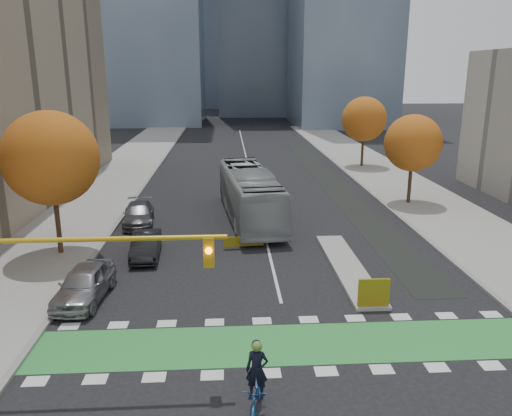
{
  "coord_description": "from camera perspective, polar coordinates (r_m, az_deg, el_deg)",
  "views": [
    {
      "loc": [
        -2.37,
        -15.63,
        10.19
      ],
      "look_at": [
        -0.83,
        10.58,
        3.0
      ],
      "focal_mm": 35.0,
      "sensor_mm": 36.0,
      "label": 1
    }
  ],
  "objects": [
    {
      "name": "ground",
      "position": [
        18.81,
        4.63,
        -17.55
      ],
      "size": [
        300.0,
        300.0,
        0.0
      ],
      "primitive_type": "plane",
      "color": "black",
      "rests_on": "ground"
    },
    {
      "name": "sidewalk_west",
      "position": [
        38.68,
        -19.97,
        -0.79
      ],
      "size": [
        7.0,
        120.0,
        0.15
      ],
      "primitive_type": "cube",
      "color": "gray",
      "rests_on": "ground"
    },
    {
      "name": "sidewalk_east",
      "position": [
        40.3,
        19.94,
        -0.16
      ],
      "size": [
        7.0,
        120.0,
        0.15
      ],
      "primitive_type": "cube",
      "color": "gray",
      "rests_on": "ground"
    },
    {
      "name": "curb_west",
      "position": [
        37.82,
        -14.88,
        -0.73
      ],
      "size": [
        0.3,
        120.0,
        0.16
      ],
      "primitive_type": "cube",
      "color": "gray",
      "rests_on": "ground"
    },
    {
      "name": "curb_east",
      "position": [
        39.05,
        15.22,
        -0.25
      ],
      "size": [
        0.3,
        120.0,
        0.16
      ],
      "primitive_type": "cube",
      "color": "gray",
      "rests_on": "ground"
    },
    {
      "name": "bike_crossing",
      "position": [
        20.07,
        4.03,
        -15.22
      ],
      "size": [
        20.0,
        3.0,
        0.01
      ],
      "primitive_type": "cube",
      "color": "#2E8D3B",
      "rests_on": "ground"
    },
    {
      "name": "centre_line",
      "position": [
        56.61,
        -0.93,
        4.94
      ],
      "size": [
        0.15,
        70.0,
        0.01
      ],
      "primitive_type": "cube",
      "color": "silver",
      "rests_on": "ground"
    },
    {
      "name": "bike_lane_paint",
      "position": [
        47.79,
        8.63,
        2.83
      ],
      "size": [
        2.5,
        50.0,
        0.01
      ],
      "primitive_type": "cube",
      "color": "black",
      "rests_on": "ground"
    },
    {
      "name": "median_island",
      "position": [
        27.38,
        10.4,
        -6.63
      ],
      "size": [
        1.6,
        10.0,
        0.16
      ],
      "primitive_type": "cube",
      "color": "gray",
      "rests_on": "ground"
    },
    {
      "name": "hazard_board",
      "position": [
        22.85,
        13.32,
        -9.39
      ],
      "size": [
        1.4,
        0.12,
        1.3
      ],
      "primitive_type": "cube",
      "color": "yellow",
      "rests_on": "median_island"
    },
    {
      "name": "tree_west",
      "position": [
        29.62,
        -22.4,
        5.27
      ],
      "size": [
        5.2,
        5.2,
        8.22
      ],
      "color": "#332114",
      "rests_on": "ground"
    },
    {
      "name": "tree_east_near",
      "position": [
        40.64,
        17.51,
        7.08
      ],
      "size": [
        4.4,
        4.4,
        7.08
      ],
      "color": "#332114",
      "rests_on": "ground"
    },
    {
      "name": "tree_east_far",
      "position": [
        55.88,
        12.26,
        9.89
      ],
      "size": [
        4.8,
        4.8,
        7.65
      ],
      "color": "#332114",
      "rests_on": "ground"
    },
    {
      "name": "traffic_signal_west",
      "position": [
        17.25,
        -22.08,
        -6.79
      ],
      "size": [
        8.53,
        0.56,
        5.2
      ],
      "color": "#BF9914",
      "rests_on": "ground"
    },
    {
      "name": "cyclist",
      "position": [
        16.23,
        0.11,
        -19.99
      ],
      "size": [
        1.1,
        2.21,
        2.44
      ],
      "rotation": [
        0.0,
        0.0,
        -0.18
      ],
      "color": "#1D4E87",
      "rests_on": "ground"
    },
    {
      "name": "bus",
      "position": [
        35.32,
        -0.72,
        1.59
      ],
      "size": [
        4.38,
        13.24,
        3.62
      ],
      "primitive_type": "imported",
      "rotation": [
        0.0,
        0.0,
        0.1
      ],
      "color": "#9BA0A2",
      "rests_on": "ground"
    },
    {
      "name": "parked_car_a",
      "position": [
        24.42,
        -19.04,
        -8.19
      ],
      "size": [
        2.27,
        4.85,
        1.61
      ],
      "primitive_type": "imported",
      "rotation": [
        0.0,
        0.0,
        -0.08
      ],
      "color": "gray",
      "rests_on": "ground"
    },
    {
      "name": "parked_car_b",
      "position": [
        29.01,
        -12.48,
        -4.16
      ],
      "size": [
        1.71,
        4.32,
        1.4
      ],
      "primitive_type": "imported",
      "rotation": [
        0.0,
        0.0,
        0.05
      ],
      "color": "black",
      "rests_on": "ground"
    },
    {
      "name": "parked_car_c",
      "position": [
        35.3,
        -13.27,
        -0.68
      ],
      "size": [
        2.55,
        5.12,
        1.43
      ],
      "primitive_type": "imported",
      "rotation": [
        0.0,
        0.0,
        0.11
      ],
      "color": "#515157",
      "rests_on": "ground"
    }
  ]
}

